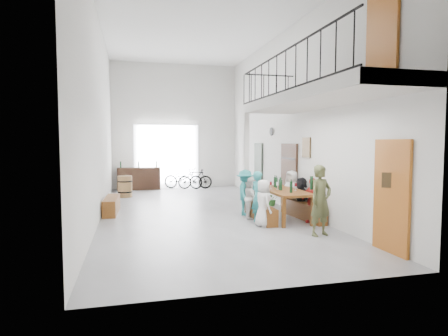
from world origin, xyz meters
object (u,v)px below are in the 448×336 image
object	(u,v)px
oak_barrel	(125,186)
serving_counter	(139,179)
side_bench	(112,205)
bicycle_near	(183,178)
host_standing	(321,200)
tasting_table	(283,193)
bench_inner	(260,212)

from	to	relation	value
oak_barrel	serving_counter	size ratio (longest dim) A/B	0.44
side_bench	serving_counter	size ratio (longest dim) A/B	0.91
side_bench	bicycle_near	distance (m)	5.87
side_bench	serving_counter	world-z (taller)	serving_counter
oak_barrel	serving_counter	bearing A→B (deg)	75.39
side_bench	host_standing	xyz separation A→B (m)	(4.57, -3.79, 0.55)
oak_barrel	bicycle_near	xyz separation A→B (m)	(2.45, 2.00, 0.06)
host_standing	tasting_table	bearing A→B (deg)	77.04
tasting_table	side_bench	xyz separation A→B (m)	(-4.46, 1.99, -0.48)
side_bench	host_standing	size ratio (longest dim) A/B	1.05
tasting_table	host_standing	size ratio (longest dim) A/B	1.40
side_bench	oak_barrel	bearing A→B (deg)	84.10
tasting_table	host_standing	world-z (taller)	host_standing
oak_barrel	serving_counter	world-z (taller)	serving_counter
bench_inner	oak_barrel	size ratio (longest dim) A/B	2.33
host_standing	bicycle_near	distance (m)	9.13
serving_counter	tasting_table	bearing A→B (deg)	-62.98
serving_counter	host_standing	world-z (taller)	host_standing
tasting_table	bicycle_near	xyz separation A→B (m)	(-1.69, 7.15, -0.25)
tasting_table	serving_counter	xyz separation A→B (m)	(-3.58, 7.28, -0.23)
tasting_table	oak_barrel	world-z (taller)	oak_barrel
bench_inner	host_standing	size ratio (longest dim) A/B	1.19
tasting_table	oak_barrel	size ratio (longest dim) A/B	2.74
side_bench	bicycle_near	bearing A→B (deg)	61.70
tasting_table	serving_counter	distance (m)	8.12
tasting_table	host_standing	distance (m)	1.81
oak_barrel	host_standing	bearing A→B (deg)	-58.61
bench_inner	serving_counter	bearing A→B (deg)	112.82
side_bench	bicycle_near	xyz separation A→B (m)	(2.78, 5.16, 0.23)
bench_inner	bicycle_near	distance (m)	7.19
bench_inner	bicycle_near	xyz separation A→B (m)	(-1.06, 7.10, 0.24)
serving_counter	oak_barrel	bearing A→B (deg)	-103.80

